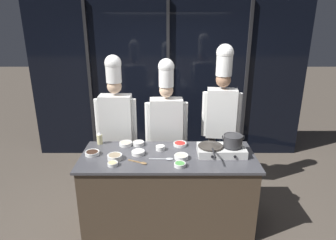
{
  "coord_description": "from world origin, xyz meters",
  "views": [
    {
      "loc": [
        0.0,
        -3.15,
        2.44
      ],
      "look_at": [
        0.0,
        0.25,
        1.26
      ],
      "focal_mm": 32.0,
      "sensor_mm": 36.0,
      "label": 1
    }
  ],
  "objects_px": {
    "prep_bowl_bean_sprouts": "(138,152)",
    "prep_bowl_ginger": "(113,164)",
    "squeeze_bottle_oil": "(100,138)",
    "prep_bowl_mushrooms": "(115,157)",
    "serving_spoon_solid": "(166,159)",
    "stock_pot": "(233,140)",
    "prep_bowl_rice": "(160,148)",
    "prep_bowl_chicken": "(126,143)",
    "prep_bowl_bell_pepper": "(180,144)",
    "portable_stove": "(221,150)",
    "chef_head": "(116,117)",
    "frying_pan": "(211,145)",
    "prep_bowl_soy_glaze": "(92,153)",
    "serving_spoon_slotted": "(141,163)",
    "prep_bowl_noodles": "(181,156)",
    "chef_line": "(222,108)",
    "chef_sous": "(166,120)",
    "prep_bowl_scallions": "(180,164)",
    "prep_bowl_garlic": "(138,143)"
  },
  "relations": [
    {
      "from": "prep_bowl_rice",
      "to": "serving_spoon_slotted",
      "type": "relative_size",
      "value": 0.48
    },
    {
      "from": "frying_pan",
      "to": "prep_bowl_soy_glaze",
      "type": "distance_m",
      "value": 1.38
    },
    {
      "from": "portable_stove",
      "to": "prep_bowl_chicken",
      "type": "height_order",
      "value": "portable_stove"
    },
    {
      "from": "portable_stove",
      "to": "prep_bowl_bell_pepper",
      "type": "bearing_deg",
      "value": 152.62
    },
    {
      "from": "prep_bowl_rice",
      "to": "chef_head",
      "type": "relative_size",
      "value": 0.06
    },
    {
      "from": "stock_pot",
      "to": "prep_bowl_mushrooms",
      "type": "height_order",
      "value": "stock_pot"
    },
    {
      "from": "prep_bowl_bell_pepper",
      "to": "prep_bowl_ginger",
      "type": "height_order",
      "value": "prep_bowl_ginger"
    },
    {
      "from": "prep_bowl_bean_sprouts",
      "to": "prep_bowl_garlic",
      "type": "relative_size",
      "value": 1.12
    },
    {
      "from": "prep_bowl_rice",
      "to": "serving_spoon_solid",
      "type": "bearing_deg",
      "value": -73.49
    },
    {
      "from": "portable_stove",
      "to": "chef_sous",
      "type": "height_order",
      "value": "chef_sous"
    },
    {
      "from": "portable_stove",
      "to": "chef_sous",
      "type": "relative_size",
      "value": 0.29
    },
    {
      "from": "prep_bowl_mushrooms",
      "to": "serving_spoon_solid",
      "type": "relative_size",
      "value": 0.6
    },
    {
      "from": "prep_bowl_noodles",
      "to": "chef_sous",
      "type": "bearing_deg",
      "value": 102.74
    },
    {
      "from": "prep_bowl_rice",
      "to": "prep_bowl_chicken",
      "type": "bearing_deg",
      "value": 162.79
    },
    {
      "from": "prep_bowl_chicken",
      "to": "prep_bowl_garlic",
      "type": "height_order",
      "value": "prep_bowl_garlic"
    },
    {
      "from": "prep_bowl_scallions",
      "to": "prep_bowl_noodles",
      "type": "xyz_separation_m",
      "value": [
        0.02,
        0.18,
        0.0
      ]
    },
    {
      "from": "prep_bowl_scallions",
      "to": "prep_bowl_soy_glaze",
      "type": "height_order",
      "value": "prep_bowl_soy_glaze"
    },
    {
      "from": "prep_bowl_noodles",
      "to": "squeeze_bottle_oil",
      "type": "bearing_deg",
      "value": 157.46
    },
    {
      "from": "portable_stove",
      "to": "prep_bowl_noodles",
      "type": "distance_m",
      "value": 0.49
    },
    {
      "from": "serving_spoon_solid",
      "to": "chef_line",
      "type": "distance_m",
      "value": 1.19
    },
    {
      "from": "portable_stove",
      "to": "frying_pan",
      "type": "bearing_deg",
      "value": -177.8
    },
    {
      "from": "squeeze_bottle_oil",
      "to": "prep_bowl_bell_pepper",
      "type": "bearing_deg",
      "value": -3.09
    },
    {
      "from": "prep_bowl_soy_glaze",
      "to": "serving_spoon_slotted",
      "type": "height_order",
      "value": "prep_bowl_soy_glaze"
    },
    {
      "from": "prep_bowl_mushrooms",
      "to": "frying_pan",
      "type": "bearing_deg",
      "value": 6.81
    },
    {
      "from": "prep_bowl_bean_sprouts",
      "to": "prep_bowl_ginger",
      "type": "xyz_separation_m",
      "value": [
        -0.25,
        -0.28,
        -0.0
      ]
    },
    {
      "from": "prep_bowl_chicken",
      "to": "prep_bowl_bean_sprouts",
      "type": "xyz_separation_m",
      "value": [
        0.18,
        -0.26,
        0.0
      ]
    },
    {
      "from": "frying_pan",
      "to": "prep_bowl_garlic",
      "type": "xyz_separation_m",
      "value": [
        -0.87,
        0.26,
        -0.1
      ]
    },
    {
      "from": "serving_spoon_solid",
      "to": "stock_pot",
      "type": "bearing_deg",
      "value": 10.34
    },
    {
      "from": "prep_bowl_chicken",
      "to": "prep_bowl_noodles",
      "type": "bearing_deg",
      "value": -28.53
    },
    {
      "from": "squeeze_bottle_oil",
      "to": "prep_bowl_soy_glaze",
      "type": "relative_size",
      "value": 0.95
    },
    {
      "from": "frying_pan",
      "to": "chef_line",
      "type": "xyz_separation_m",
      "value": [
        0.24,
        0.73,
        0.22
      ]
    },
    {
      "from": "prep_bowl_soy_glaze",
      "to": "prep_bowl_scallions",
      "type": "bearing_deg",
      "value": -15.75
    },
    {
      "from": "squeeze_bottle_oil",
      "to": "frying_pan",
      "type": "bearing_deg",
      "value": -12.63
    },
    {
      "from": "frying_pan",
      "to": "prep_bowl_soy_glaze",
      "type": "xyz_separation_m",
      "value": [
        -1.38,
        -0.01,
        -0.1
      ]
    },
    {
      "from": "prep_bowl_scallions",
      "to": "serving_spoon_solid",
      "type": "distance_m",
      "value": 0.22
    },
    {
      "from": "prep_bowl_noodles",
      "to": "prep_bowl_bell_pepper",
      "type": "bearing_deg",
      "value": 90.0
    },
    {
      "from": "portable_stove",
      "to": "chef_sous",
      "type": "xyz_separation_m",
      "value": [
        -0.65,
        0.65,
        0.14
      ]
    },
    {
      "from": "prep_bowl_bean_sprouts",
      "to": "prep_bowl_ginger",
      "type": "bearing_deg",
      "value": -131.55
    },
    {
      "from": "chef_head",
      "to": "prep_bowl_rice",
      "type": "bearing_deg",
      "value": 138.72
    },
    {
      "from": "portable_stove",
      "to": "prep_bowl_bean_sprouts",
      "type": "bearing_deg",
      "value": -179.61
    },
    {
      "from": "squeeze_bottle_oil",
      "to": "chef_sous",
      "type": "xyz_separation_m",
      "value": [
        0.84,
        0.35,
        0.12
      ]
    },
    {
      "from": "prep_bowl_chicken",
      "to": "serving_spoon_solid",
      "type": "relative_size",
      "value": 0.57
    },
    {
      "from": "prep_bowl_bell_pepper",
      "to": "prep_bowl_ginger",
      "type": "xyz_separation_m",
      "value": [
        -0.75,
        -0.53,
        0.0
      ]
    },
    {
      "from": "prep_bowl_soy_glaze",
      "to": "serving_spoon_slotted",
      "type": "bearing_deg",
      "value": -19.67
    },
    {
      "from": "squeeze_bottle_oil",
      "to": "chef_head",
      "type": "xyz_separation_m",
      "value": [
        0.16,
        0.35,
        0.16
      ]
    },
    {
      "from": "squeeze_bottle_oil",
      "to": "prep_bowl_mushrooms",
      "type": "bearing_deg",
      "value": -59.02
    },
    {
      "from": "prep_bowl_bean_sprouts",
      "to": "serving_spoon_slotted",
      "type": "xyz_separation_m",
      "value": [
        0.05,
        -0.22,
        -0.02
      ]
    },
    {
      "from": "prep_bowl_scallions",
      "to": "chef_sous",
      "type": "relative_size",
      "value": 0.07
    },
    {
      "from": "prep_bowl_ginger",
      "to": "serving_spoon_solid",
      "type": "relative_size",
      "value": 0.41
    },
    {
      "from": "prep_bowl_chicken",
      "to": "prep_bowl_mushrooms",
      "type": "distance_m",
      "value": 0.39
    }
  ]
}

